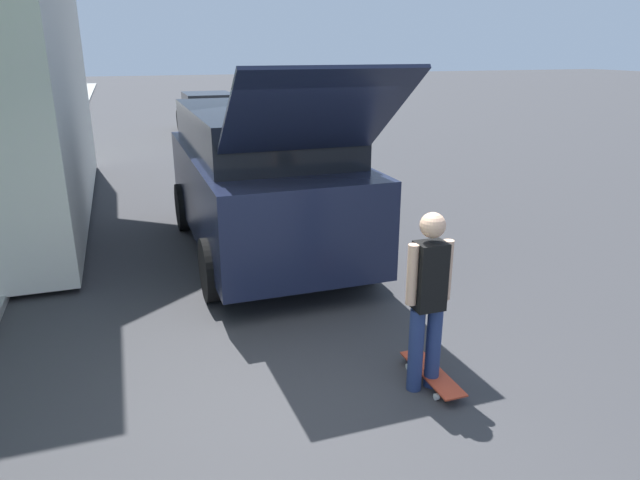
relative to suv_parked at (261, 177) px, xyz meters
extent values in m
plane|color=#333335|center=(-0.56, -3.59, -1.11)|extent=(120.00, 120.00, 0.00)
cube|color=black|center=(0.00, -0.01, -0.21)|extent=(1.99, 4.68, 1.15)
cube|color=black|center=(0.00, 0.10, 0.65)|extent=(1.83, 3.65, 0.58)
cylinder|color=black|center=(-0.95, 1.44, -0.73)|extent=(0.24, 0.76, 0.76)
cylinder|color=black|center=(0.95, 1.44, -0.73)|extent=(0.24, 0.76, 0.76)
cylinder|color=black|center=(-0.95, -1.46, -0.73)|extent=(0.24, 0.76, 0.76)
cylinder|color=black|center=(0.95, -1.46, -0.73)|extent=(0.24, 0.76, 0.76)
cube|color=black|center=(0.00, -2.40, 1.13)|extent=(1.75, 1.29, 0.92)
cube|color=silver|center=(1.13, 12.52, -0.55)|extent=(1.79, 4.04, 0.68)
cube|color=black|center=(1.13, 12.42, 0.02)|extent=(1.57, 2.10, 0.46)
cylinder|color=black|center=(0.26, 13.73, -0.77)|extent=(0.20, 0.68, 0.68)
cylinder|color=black|center=(1.99, 13.73, -0.77)|extent=(0.20, 0.68, 0.68)
cylinder|color=black|center=(0.26, 11.31, -0.77)|extent=(0.20, 0.68, 0.68)
cylinder|color=black|center=(1.99, 11.31, -0.77)|extent=(0.20, 0.68, 0.68)
cylinder|color=navy|center=(0.39, -3.91, -0.72)|extent=(0.13, 0.13, 0.76)
cylinder|color=navy|center=(0.56, -3.91, -0.72)|extent=(0.13, 0.13, 0.76)
cube|color=black|center=(0.48, -3.91, -0.05)|extent=(0.25, 0.20, 0.58)
sphere|color=tan|center=(0.48, -3.91, 0.39)|extent=(0.21, 0.21, 0.21)
cylinder|color=tan|center=(0.32, -3.91, -0.02)|extent=(0.09, 0.09, 0.52)
cylinder|color=tan|center=(0.64, -3.91, -0.02)|extent=(0.09, 0.09, 0.52)
cube|color=#B73D23|center=(0.60, -3.87, -1.02)|extent=(0.22, 0.83, 0.02)
cylinder|color=silver|center=(0.50, -3.62, -1.08)|extent=(0.03, 0.06, 0.06)
cylinder|color=silver|center=(0.70, -3.62, -1.08)|extent=(0.03, 0.06, 0.06)
cylinder|color=silver|center=(0.50, -4.13, -1.08)|extent=(0.03, 0.06, 0.06)
cylinder|color=silver|center=(0.70, -4.13, -1.08)|extent=(0.03, 0.06, 0.06)
camera|label=1|loc=(-1.80, -7.72, 1.74)|focal=32.00mm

